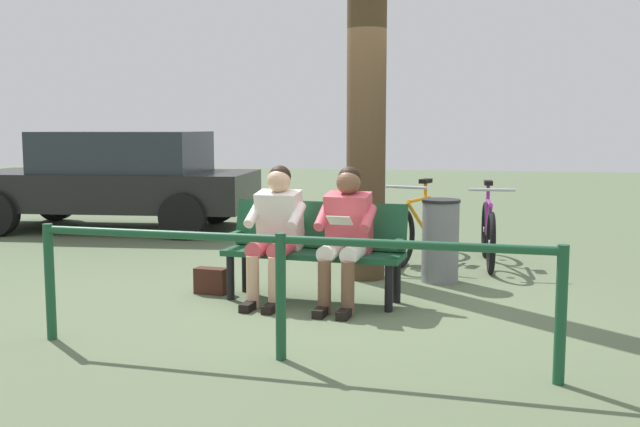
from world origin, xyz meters
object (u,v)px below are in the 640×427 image
at_px(bicycle_orange, 488,233).
at_px(parked_car, 117,178).
at_px(person_companion, 276,227).
at_px(tree_trunk, 366,95).
at_px(bicycle_black, 369,230).
at_px(litter_bin, 440,241).
at_px(handbag, 211,281).
at_px(bicycle_silver, 419,229).
at_px(bench, 316,243).
at_px(person_reading, 346,230).

xyz_separation_m(bicycle_orange, parked_car, (5.44, -1.81, 0.41)).
distance_m(person_companion, tree_trunk, 1.77).
xyz_separation_m(tree_trunk, bicycle_black, (0.09, -0.93, -1.50)).
bearing_deg(bicycle_orange, litter_bin, -27.85).
bearing_deg(person_companion, handbag, -7.02).
bearing_deg(tree_trunk, bicycle_silver, -112.34).
relative_size(bench, bicycle_orange, 0.97).
distance_m(tree_trunk, bicycle_black, 1.77).
distance_m(person_reading, bicycle_silver, 2.40).
bearing_deg(person_companion, bicycle_silver, -110.26).
bearing_deg(litter_bin, bicycle_orange, -115.36).
relative_size(person_reading, person_companion, 1.00).
distance_m(handbag, bicycle_orange, 3.23).
height_order(person_reading, parked_car, parked_car).
bearing_deg(tree_trunk, person_reading, 90.36).
height_order(bicycle_silver, parked_car, parked_car).
xyz_separation_m(person_reading, person_companion, (0.64, -0.06, -0.00)).
xyz_separation_m(bench, handbag, (1.00, -0.01, -0.39)).
bearing_deg(person_companion, bench, -152.74).
relative_size(tree_trunk, bicycle_black, 2.21).
relative_size(person_companion, litter_bin, 1.45).
height_order(person_companion, bicycle_black, person_companion).
height_order(bicycle_black, parked_car, parked_car).
bearing_deg(parked_car, tree_trunk, 141.14).
bearing_deg(person_companion, person_reading, 179.95).
relative_size(bench, tree_trunk, 0.44).
xyz_separation_m(litter_bin, bicycle_silver, (0.29, -1.15, -0.06)).
bearing_deg(handbag, person_companion, 167.60).
distance_m(person_companion, bicycle_black, 2.17).
bearing_deg(bicycle_black, person_companion, -11.68).
xyz_separation_m(handbag, bicycle_silver, (-1.76, -2.13, 0.24)).
bearing_deg(litter_bin, tree_trunk, -2.21).
height_order(bench, person_reading, person_reading).
relative_size(bench, litter_bin, 1.98).
bearing_deg(parked_car, bicycle_orange, 156.40).
height_order(person_reading, handbag, person_reading).
relative_size(tree_trunk, bicycle_silver, 2.29).
bearing_deg(tree_trunk, bench, 73.70).
relative_size(tree_trunk, parked_car, 0.86).
distance_m(person_reading, person_companion, 0.64).
xyz_separation_m(tree_trunk, bicycle_orange, (-1.24, -0.99, -1.50)).
bearing_deg(litter_bin, handbag, 25.45).
bearing_deg(bench, bicycle_black, -90.63).
height_order(person_companion, litter_bin, person_companion).
bearing_deg(bench, person_companion, 27.26).
bearing_deg(bicycle_orange, parked_car, -110.95).
xyz_separation_m(tree_trunk, litter_bin, (-0.76, 0.03, -1.44)).
bearing_deg(bicycle_orange, person_companion, -43.64).
bearing_deg(bicycle_silver, tree_trunk, -5.14).
distance_m(bicycle_orange, bicycle_silver, 0.79).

